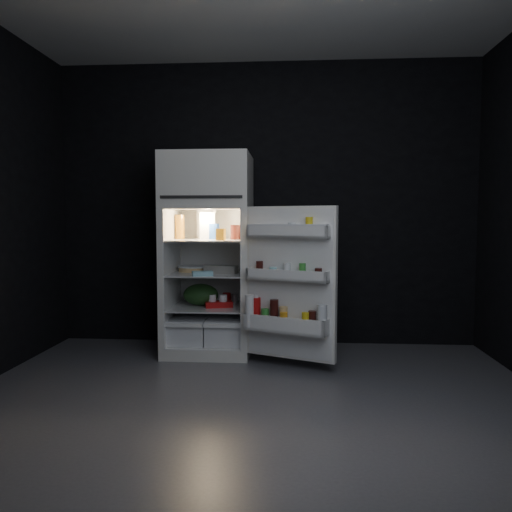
# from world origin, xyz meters

# --- Properties ---
(floor) EXTENTS (4.00, 3.40, 0.00)m
(floor) POSITION_xyz_m (0.00, 0.00, 0.00)
(floor) COLOR #57575C
(floor) RESTS_ON ground
(wall_back) EXTENTS (4.00, 0.00, 2.70)m
(wall_back) POSITION_xyz_m (0.00, 1.70, 1.35)
(wall_back) COLOR black
(wall_back) RESTS_ON ground
(wall_front) EXTENTS (4.00, 0.00, 2.70)m
(wall_front) POSITION_xyz_m (0.00, -1.70, 1.35)
(wall_front) COLOR black
(wall_front) RESTS_ON ground
(refrigerator) EXTENTS (0.76, 0.71, 1.78)m
(refrigerator) POSITION_xyz_m (-0.49, 1.32, 0.96)
(refrigerator) COLOR white
(refrigerator) RESTS_ON ground
(fridge_door) EXTENTS (0.74, 0.46, 1.22)m
(fridge_door) POSITION_xyz_m (0.23, 0.80, 0.68)
(fridge_door) COLOR white
(fridge_door) RESTS_ON ground
(milk_jug) EXTENTS (0.18, 0.18, 0.24)m
(milk_jug) POSITION_xyz_m (-0.53, 1.37, 1.15)
(milk_jug) COLOR white
(milk_jug) RESTS_ON refrigerator
(mayo_jar) EXTENTS (0.12, 0.12, 0.14)m
(mayo_jar) POSITION_xyz_m (-0.45, 1.34, 1.10)
(mayo_jar) COLOR #1D45A0
(mayo_jar) RESTS_ON refrigerator
(jam_jar) EXTENTS (0.10, 0.10, 0.13)m
(jam_jar) POSITION_xyz_m (-0.25, 1.28, 1.09)
(jam_jar) COLOR black
(jam_jar) RESTS_ON refrigerator
(amber_bottle) EXTENTS (0.11, 0.11, 0.22)m
(amber_bottle) POSITION_xyz_m (-0.77, 1.37, 1.14)
(amber_bottle) COLOR #AC6D1B
(amber_bottle) RESTS_ON refrigerator
(small_carton) EXTENTS (0.08, 0.07, 0.10)m
(small_carton) POSITION_xyz_m (-0.35, 1.11, 1.08)
(small_carton) COLOR orange
(small_carton) RESTS_ON refrigerator
(egg_carton) EXTENTS (0.30, 0.17, 0.07)m
(egg_carton) POSITION_xyz_m (-0.37, 1.23, 0.76)
(egg_carton) COLOR gray
(egg_carton) RESTS_ON refrigerator
(pie) EXTENTS (0.37, 0.37, 0.04)m
(pie) POSITION_xyz_m (-0.64, 1.40, 0.75)
(pie) COLOR tan
(pie) RESTS_ON refrigerator
(flat_package) EXTENTS (0.19, 0.14, 0.04)m
(flat_package) POSITION_xyz_m (-0.50, 1.03, 0.75)
(flat_package) COLOR #86C2D0
(flat_package) RESTS_ON refrigerator
(wrapped_pkg) EXTENTS (0.14, 0.13, 0.05)m
(wrapped_pkg) POSITION_xyz_m (-0.35, 1.45, 0.75)
(wrapped_pkg) COLOR #F4EAC8
(wrapped_pkg) RESTS_ON refrigerator
(produce_bag) EXTENTS (0.39, 0.36, 0.20)m
(produce_bag) POSITION_xyz_m (-0.57, 1.30, 0.52)
(produce_bag) COLOR #193815
(produce_bag) RESTS_ON refrigerator
(yogurt_tray) EXTENTS (0.26, 0.19, 0.05)m
(yogurt_tray) POSITION_xyz_m (-0.39, 1.22, 0.45)
(yogurt_tray) COLOR #B30F0F
(yogurt_tray) RESTS_ON refrigerator
(small_can_red) EXTENTS (0.08, 0.08, 0.09)m
(small_can_red) POSITION_xyz_m (-0.35, 1.47, 0.47)
(small_can_red) COLOR #B30F0F
(small_can_red) RESTS_ON refrigerator
(small_can_silver) EXTENTS (0.08, 0.08, 0.09)m
(small_can_silver) POSITION_xyz_m (-0.28, 1.44, 0.47)
(small_can_silver) COLOR #B8B9BC
(small_can_silver) RESTS_ON refrigerator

